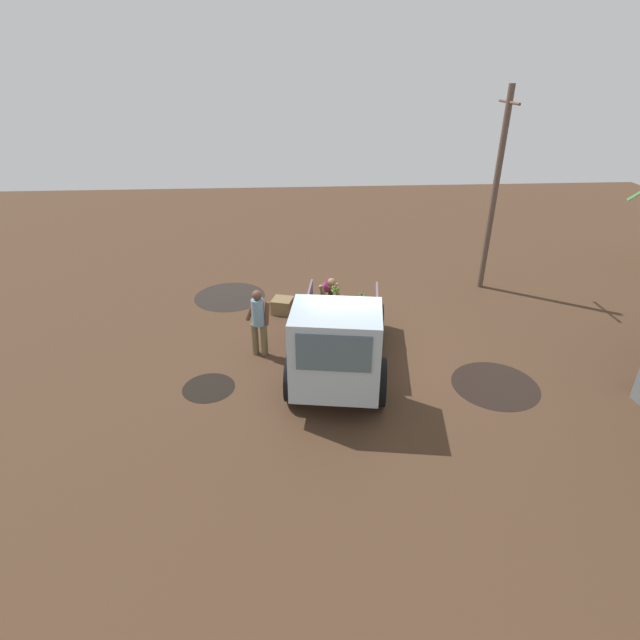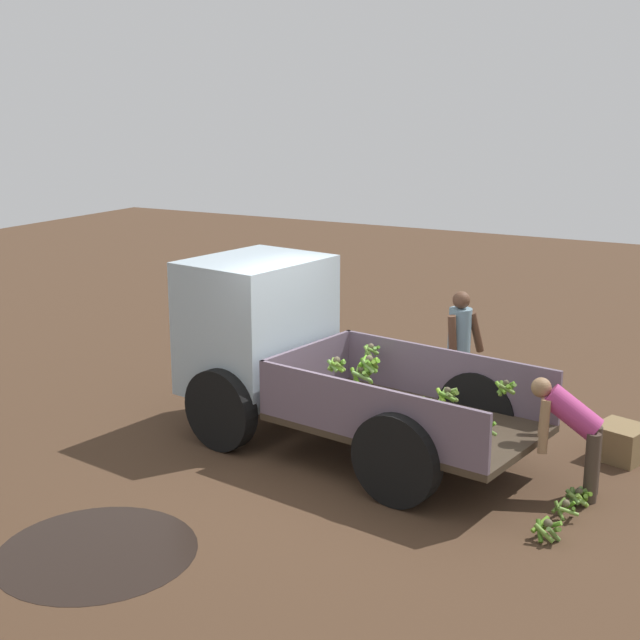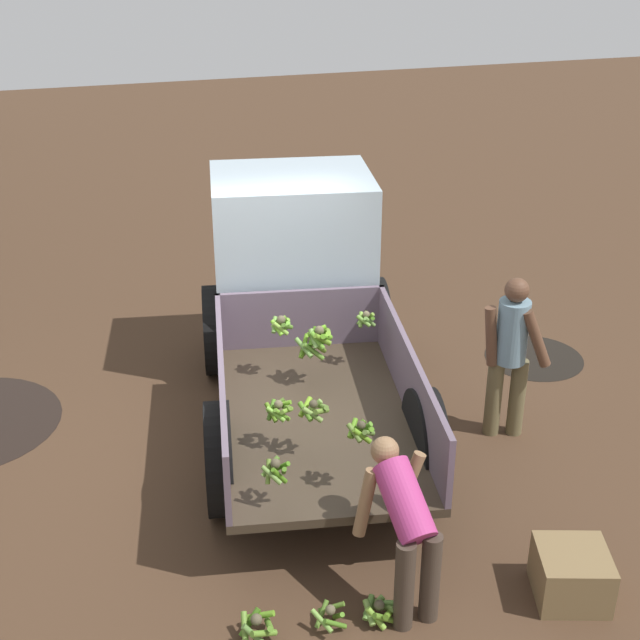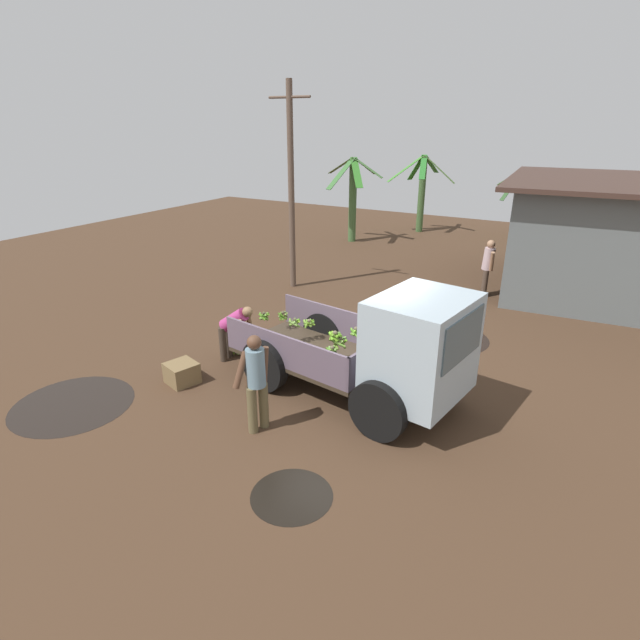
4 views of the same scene
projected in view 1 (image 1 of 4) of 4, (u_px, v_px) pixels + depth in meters
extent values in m
plane|color=#452F1F|center=(362.00, 365.00, 11.42)|extent=(36.00, 36.00, 0.00)
cylinder|color=black|center=(209.00, 388.00, 10.65)|extent=(1.12, 1.12, 0.01)
cylinder|color=black|center=(230.00, 297.00, 14.72)|extent=(2.07, 2.07, 0.01)
cylinder|color=black|center=(495.00, 385.00, 10.73)|extent=(1.85, 1.85, 0.01)
cube|color=#3B3023|center=(341.00, 330.00, 11.82)|extent=(3.10, 2.13, 0.08)
cube|color=#645464|center=(377.00, 318.00, 11.59)|extent=(2.84, 0.49, 0.62)
cube|color=#645464|center=(306.00, 315.00, 11.72)|extent=(2.84, 0.49, 0.62)
cube|color=#645464|center=(338.00, 348.00, 10.42)|extent=(0.31, 1.70, 0.62)
cube|color=#A9BCC7|center=(336.00, 350.00, 9.49)|extent=(1.58, 1.87, 1.66)
cube|color=#4C606B|center=(334.00, 353.00, 8.74)|extent=(0.24, 1.33, 0.73)
cylinder|color=black|center=(380.00, 382.00, 9.99)|extent=(1.01, 0.37, 0.99)
cylinder|color=black|center=(292.00, 377.00, 10.13)|extent=(1.01, 0.37, 0.99)
cylinder|color=black|center=(378.00, 324.00, 12.15)|extent=(1.01, 0.37, 0.99)
cylinder|color=black|center=(306.00, 321.00, 12.29)|extent=(1.01, 0.37, 0.99)
sphere|color=brown|center=(336.00, 318.00, 11.03)|extent=(0.09, 0.09, 0.09)
cylinder|color=#66AF25|center=(333.00, 319.00, 11.09)|extent=(0.18, 0.16, 0.13)
cylinder|color=#669D22|center=(333.00, 321.00, 11.06)|extent=(0.18, 0.06, 0.16)
cylinder|color=#567E24|center=(334.00, 322.00, 11.03)|extent=(0.15, 0.15, 0.17)
cylinder|color=#62A821|center=(336.00, 321.00, 10.98)|extent=(0.05, 0.19, 0.11)
cylinder|color=#45771A|center=(338.00, 322.00, 11.04)|extent=(0.16, 0.14, 0.17)
cylinder|color=#71A046|center=(338.00, 321.00, 11.07)|extent=(0.17, 0.07, 0.17)
cylinder|color=#61A12C|center=(337.00, 320.00, 11.11)|extent=(0.14, 0.15, 0.17)
cylinder|color=olive|center=(335.00, 319.00, 11.12)|extent=(0.08, 0.18, 0.15)
sphere|color=brown|center=(312.00, 324.00, 10.80)|extent=(0.07, 0.07, 0.07)
cylinder|color=olive|center=(311.00, 328.00, 10.79)|extent=(0.12, 0.13, 0.14)
cylinder|color=#5A8A2E|center=(313.00, 328.00, 10.78)|extent=(0.09, 0.15, 0.14)
cylinder|color=#79AA3F|center=(315.00, 327.00, 10.81)|extent=(0.15, 0.09, 0.14)
cylinder|color=olive|center=(314.00, 325.00, 10.86)|extent=(0.14, 0.14, 0.11)
cylinder|color=#72A64A|center=(311.00, 326.00, 10.87)|extent=(0.09, 0.15, 0.14)
cylinder|color=#467B1E|center=(309.00, 326.00, 10.83)|extent=(0.16, 0.09, 0.10)
sphere|color=brown|center=(351.00, 322.00, 10.80)|extent=(0.09, 0.09, 0.09)
cylinder|color=#72A234|center=(352.00, 326.00, 10.77)|extent=(0.06, 0.17, 0.13)
cylinder|color=#65973E|center=(354.00, 325.00, 10.81)|extent=(0.17, 0.10, 0.13)
cylinder|color=#6BAC29|center=(353.00, 324.00, 10.86)|extent=(0.16, 0.12, 0.14)
cylinder|color=#80B03D|center=(351.00, 324.00, 10.88)|extent=(0.09, 0.16, 0.14)
cylinder|color=#54832A|center=(348.00, 323.00, 10.86)|extent=(0.15, 0.15, 0.12)
cylinder|color=#61A72B|center=(348.00, 325.00, 10.83)|extent=(0.16, 0.05, 0.15)
cylinder|color=#629B29|center=(350.00, 326.00, 10.80)|extent=(0.12, 0.14, 0.16)
sphere|color=brown|center=(338.00, 324.00, 11.03)|extent=(0.09, 0.09, 0.09)
cylinder|color=olive|center=(335.00, 326.00, 11.10)|extent=(0.21, 0.17, 0.19)
cylinder|color=olive|center=(334.00, 327.00, 11.02)|extent=(0.24, 0.12, 0.14)
cylinder|color=olive|center=(339.00, 330.00, 11.01)|extent=(0.05, 0.19, 0.22)
cylinder|color=#5C951E|center=(342.00, 329.00, 11.03)|extent=(0.20, 0.16, 0.20)
cylinder|color=#64923E|center=(342.00, 326.00, 11.09)|extent=(0.24, 0.14, 0.14)
cylinder|color=#659A33|center=(338.00, 326.00, 11.14)|extent=(0.07, 0.21, 0.20)
sphere|color=brown|center=(358.00, 306.00, 11.95)|extent=(0.07, 0.07, 0.07)
cylinder|color=#68A22D|center=(357.00, 307.00, 12.03)|extent=(0.08, 0.16, 0.16)
cylinder|color=#70A031|center=(355.00, 306.00, 12.01)|extent=(0.17, 0.15, 0.10)
cylinder|color=olive|center=(355.00, 308.00, 11.96)|extent=(0.19, 0.06, 0.11)
cylinder|color=#629624|center=(356.00, 309.00, 11.91)|extent=(0.13, 0.18, 0.11)
cylinder|color=#547629|center=(358.00, 309.00, 11.91)|extent=(0.06, 0.18, 0.12)
cylinder|color=#518926|center=(360.00, 309.00, 11.95)|extent=(0.16, 0.12, 0.15)
cylinder|color=#507C19|center=(360.00, 307.00, 12.00)|extent=(0.18, 0.09, 0.13)
cylinder|color=#70AD35|center=(359.00, 307.00, 12.03)|extent=(0.13, 0.17, 0.13)
sphere|color=brown|center=(362.00, 294.00, 12.65)|extent=(0.08, 0.08, 0.08)
cylinder|color=#477F1B|center=(360.00, 297.00, 12.64)|extent=(0.16, 0.13, 0.15)
cylinder|color=olive|center=(363.00, 297.00, 12.62)|extent=(0.10, 0.17, 0.14)
cylinder|color=olive|center=(364.00, 297.00, 12.67)|extent=(0.16, 0.08, 0.16)
cylinder|color=olive|center=(363.00, 295.00, 12.73)|extent=(0.14, 0.16, 0.14)
cylinder|color=#4C831B|center=(361.00, 296.00, 12.73)|extent=(0.08, 0.14, 0.18)
cylinder|color=#4C7F21|center=(359.00, 296.00, 12.69)|extent=(0.17, 0.07, 0.15)
sphere|color=#47402E|center=(335.00, 287.00, 12.50)|extent=(0.07, 0.07, 0.07)
cylinder|color=#548A28|center=(334.00, 290.00, 12.49)|extent=(0.13, 0.14, 0.15)
cylinder|color=#537D26|center=(336.00, 290.00, 12.48)|extent=(0.07, 0.15, 0.15)
cylinder|color=#578E1F|center=(338.00, 289.00, 12.49)|extent=(0.16, 0.13, 0.11)
cylinder|color=olive|center=(338.00, 288.00, 12.54)|extent=(0.17, 0.10, 0.11)
cylinder|color=#619822|center=(335.00, 288.00, 12.58)|extent=(0.07, 0.16, 0.14)
cylinder|color=olive|center=(333.00, 288.00, 12.56)|extent=(0.15, 0.15, 0.12)
cylinder|color=#538D20|center=(333.00, 289.00, 12.52)|extent=(0.16, 0.04, 0.13)
sphere|color=#48412E|center=(347.00, 300.00, 12.06)|extent=(0.07, 0.07, 0.07)
cylinder|color=#75AA23|center=(349.00, 303.00, 12.04)|extent=(0.16, 0.16, 0.13)
cylinder|color=#4E8120|center=(349.00, 302.00, 12.11)|extent=(0.19, 0.10, 0.12)
cylinder|color=olive|center=(347.00, 301.00, 12.15)|extent=(0.11, 0.18, 0.14)
cylinder|color=olive|center=(344.00, 301.00, 12.13)|extent=(0.16, 0.17, 0.11)
cylinder|color=olive|center=(343.00, 302.00, 12.07)|extent=(0.20, 0.07, 0.11)
cylinder|color=#78A348|center=(346.00, 304.00, 12.04)|extent=(0.08, 0.17, 0.17)
cylinder|color=brown|center=(494.00, 194.00, 14.07)|extent=(0.17, 0.17, 5.68)
cylinder|color=brown|center=(509.00, 102.00, 12.96)|extent=(1.29, 0.07, 0.07)
cylinder|color=brown|center=(255.00, 339.00, 11.70)|extent=(0.19, 0.19, 0.80)
cylinder|color=brown|center=(264.00, 340.00, 11.66)|extent=(0.19, 0.19, 0.80)
cylinder|color=#6D8D9E|center=(258.00, 312.00, 11.35)|extent=(0.38, 0.37, 0.63)
sphere|color=brown|center=(257.00, 295.00, 11.16)|extent=(0.23, 0.23, 0.23)
cylinder|color=brown|center=(251.00, 310.00, 11.49)|extent=(0.19, 0.34, 0.59)
cylinder|color=brown|center=(267.00, 314.00, 11.36)|extent=(0.15, 0.19, 0.60)
cylinder|color=#3E3228|center=(331.00, 299.00, 13.68)|extent=(0.16, 0.16, 0.75)
cylinder|color=#3E3228|center=(323.00, 300.00, 13.65)|extent=(0.16, 0.16, 0.75)
cylinder|color=#AE3575|center=(329.00, 285.00, 13.20)|extent=(0.67, 0.35, 0.56)
sphere|color=#8C6746|center=(331.00, 282.00, 12.81)|extent=(0.21, 0.21, 0.21)
cylinder|color=#8C6746|center=(338.00, 293.00, 13.08)|extent=(0.12, 0.20, 0.56)
cylinder|color=#8C6746|center=(324.00, 294.00, 12.97)|extent=(0.13, 0.30, 0.55)
sphere|color=#4A4330|center=(336.00, 307.00, 13.72)|extent=(0.08, 0.08, 0.08)
cylinder|color=#527B22|center=(336.00, 308.00, 13.81)|extent=(0.08, 0.19, 0.15)
cylinder|color=#527C1D|center=(334.00, 308.00, 13.78)|extent=(0.18, 0.16, 0.12)
cylinder|color=olive|center=(334.00, 310.00, 13.73)|extent=(0.19, 0.08, 0.14)
cylinder|color=#5B8739|center=(334.00, 310.00, 13.69)|extent=(0.17, 0.17, 0.11)
cylinder|color=olive|center=(337.00, 311.00, 13.69)|extent=(0.08, 0.19, 0.15)
cylinder|color=#517A30|center=(339.00, 310.00, 13.71)|extent=(0.19, 0.15, 0.12)
cylinder|color=olive|center=(339.00, 309.00, 13.75)|extent=(0.19, 0.05, 0.13)
cylinder|color=#7FB13A|center=(338.00, 309.00, 13.80)|extent=(0.14, 0.15, 0.17)
sphere|color=brown|center=(369.00, 307.00, 13.69)|extent=(0.09, 0.09, 0.09)
cylinder|color=#5C872B|center=(367.00, 308.00, 13.79)|extent=(0.12, 0.22, 0.15)
cylinder|color=#5E922C|center=(366.00, 309.00, 13.72)|extent=(0.22, 0.07, 0.15)
cylinder|color=#629925|center=(368.00, 310.00, 13.64)|extent=(0.14, 0.22, 0.13)
cylinder|color=#43741C|center=(370.00, 311.00, 13.67)|extent=(0.13, 0.20, 0.18)
cylinder|color=olive|center=(372.00, 310.00, 13.71)|extent=(0.22, 0.08, 0.16)
cylinder|color=#578038|center=(370.00, 309.00, 13.79)|extent=(0.12, 0.19, 0.19)
sphere|color=brown|center=(349.00, 308.00, 13.70)|extent=(0.08, 0.08, 0.08)
cylinder|color=#557D2A|center=(351.00, 311.00, 13.69)|extent=(0.15, 0.15, 0.16)
cylinder|color=#71A040|center=(352.00, 308.00, 13.76)|extent=(0.20, 0.13, 0.11)
cylinder|color=#4A7A21|center=(349.00, 309.00, 13.79)|extent=(0.07, 0.19, 0.15)
cylinder|color=#4B801D|center=(347.00, 310.00, 13.73)|extent=(0.17, 0.05, 0.18)
cylinder|color=#527427|center=(348.00, 311.00, 13.66)|extent=(0.11, 0.20, 0.13)
cube|color=brown|center=(283.00, 306.00, 13.74)|extent=(0.66, 0.66, 0.40)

